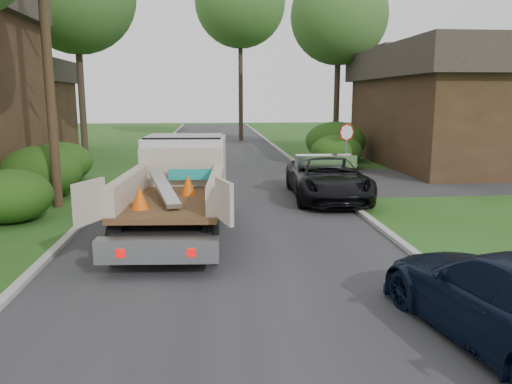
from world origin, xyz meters
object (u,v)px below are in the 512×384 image
object	(u,v)px
house_left_far	(6,105)
tree_right_far	(339,16)
stop_sign	(346,140)
utility_pole	(47,44)
house_right	(467,105)
black_pickup	(327,178)
flatbed_truck	(181,180)
tree_center_far	(240,2)

from	to	relation	value
house_left_far	tree_right_far	xyz separation A→B (m)	(21.00, -2.00, 5.43)
stop_sign	utility_pole	bearing A→B (deg)	-159.38
house_right	tree_right_far	world-z (taller)	tree_right_far
house_right	black_pickup	bearing A→B (deg)	-137.77
tree_right_far	black_pickup	bearing A→B (deg)	-105.02
tree_right_far	flatbed_truck	distance (m)	21.26
stop_sign	utility_pole	world-z (taller)	utility_pole
flatbed_truck	black_pickup	xyz separation A→B (m)	(4.90, 3.46, -0.58)
tree_center_far	flatbed_truck	world-z (taller)	tree_center_far
house_left_far	flatbed_truck	distance (m)	23.48
tree_right_far	black_pickup	world-z (taller)	tree_right_far
tree_right_far	utility_pole	bearing A→B (deg)	-130.84
black_pickup	flatbed_truck	bearing A→B (deg)	-141.82
stop_sign	tree_right_far	distance (m)	13.08
utility_pole	house_right	size ratio (longest dim) A/B	0.77
utility_pole	house_right	world-z (taller)	utility_pole
house_left_far	house_right	xyz separation A→B (m)	(26.50, -8.00, 0.11)
stop_sign	black_pickup	distance (m)	4.01
tree_center_far	black_pickup	distance (m)	26.63
stop_sign	flatbed_truck	distance (m)	9.55
utility_pole	house_right	bearing A→B (deg)	26.01
stop_sign	utility_pole	distance (m)	11.91
utility_pole	tree_center_far	bearing A→B (deg)	73.35
house_right	black_pickup	size ratio (longest dim) A/B	2.41
tree_right_far	tree_center_far	size ratio (longest dim) A/B	0.79
house_left_far	tree_center_far	world-z (taller)	tree_center_far
black_pickup	tree_right_far	bearing A→B (deg)	77.93
utility_pole	tree_right_far	size ratio (longest dim) A/B	0.87
utility_pole	black_pickup	size ratio (longest dim) A/B	1.86
utility_pole	tree_center_far	world-z (taller)	tree_center_far
house_right	tree_right_far	size ratio (longest dim) A/B	1.13
house_left_far	house_right	world-z (taller)	house_right
flatbed_truck	black_pickup	size ratio (longest dim) A/B	1.23
house_right	flatbed_truck	distance (m)	18.75
tree_center_far	house_right	bearing A→B (deg)	-55.49
tree_right_far	tree_center_far	distance (m)	11.68
tree_center_far	flatbed_truck	size ratio (longest dim) A/B	2.21
house_left_far	stop_sign	bearing A→B (deg)	-34.81
stop_sign	tree_center_far	size ratio (longest dim) A/B	0.17
house_right	black_pickup	xyz separation A→B (m)	(-9.40, -8.53, -2.41)
stop_sign	flatbed_truck	xyz separation A→B (m)	(-6.50, -6.99, -0.45)
stop_sign	house_left_far	bearing A→B (deg)	145.19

